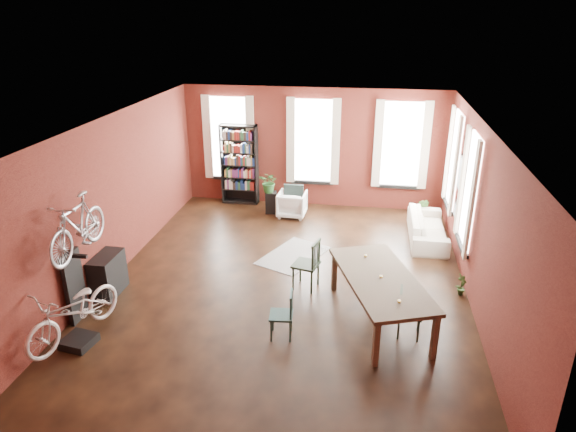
% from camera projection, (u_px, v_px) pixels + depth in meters
% --- Properties ---
extents(room, '(9.00, 9.04, 3.22)m').
position_uv_depth(room, '(304.00, 172.00, 9.94)').
color(room, black).
rests_on(room, ground).
extents(dining_table, '(1.93, 2.74, 0.85)m').
position_uv_depth(dining_table, '(379.00, 299.00, 8.88)').
color(dining_table, brown).
rests_on(dining_table, ground).
extents(dining_chair_a, '(0.42, 0.42, 0.83)m').
position_uv_depth(dining_chair_a, '(281.00, 315.00, 8.45)').
color(dining_chair_a, '#1B3C39').
rests_on(dining_chair_a, ground).
extents(dining_chair_b, '(0.56, 0.56, 1.01)m').
position_uv_depth(dining_chair_b, '(306.00, 264.00, 9.91)').
color(dining_chair_b, black).
rests_on(dining_chair_b, ground).
extents(dining_chair_c, '(0.42, 0.42, 0.85)m').
position_uv_depth(dining_chair_c, '(410.00, 313.00, 8.48)').
color(dining_chair_c, black).
rests_on(dining_chair_c, ground).
extents(dining_chair_d, '(0.44, 0.44, 0.82)m').
position_uv_depth(dining_chair_d, '(383.00, 271.00, 9.85)').
color(dining_chair_d, '#1A3839').
rests_on(dining_chair_d, ground).
extents(bookshelf, '(1.00, 0.32, 2.20)m').
position_uv_depth(bookshelf, '(239.00, 165.00, 14.03)').
color(bookshelf, black).
rests_on(bookshelf, ground).
extents(white_armchair, '(0.73, 0.69, 0.73)m').
position_uv_depth(white_armchair, '(292.00, 203.00, 13.37)').
color(white_armchair, white).
rests_on(white_armchair, ground).
extents(cream_sofa, '(0.61, 2.08, 0.81)m').
position_uv_depth(cream_sofa, '(428.00, 223.00, 12.01)').
color(cream_sofa, beige).
rests_on(cream_sofa, ground).
extents(striped_rug, '(1.60, 1.90, 0.01)m').
position_uv_depth(striped_rug, '(293.00, 255.00, 11.36)').
color(striped_rug, black).
rests_on(striped_rug, ground).
extents(bike_trainer, '(0.54, 0.54, 0.14)m').
position_uv_depth(bike_trainer, '(79.00, 341.00, 8.35)').
color(bike_trainer, black).
rests_on(bike_trainer, ground).
extents(bike_wall_rack, '(0.16, 0.60, 1.30)m').
position_uv_depth(bike_wall_rack, '(74.00, 286.00, 8.84)').
color(bike_wall_rack, black).
rests_on(bike_wall_rack, ground).
extents(console_table, '(0.40, 0.80, 0.80)m').
position_uv_depth(console_table, '(108.00, 275.00, 9.74)').
color(console_table, black).
rests_on(console_table, ground).
extents(plant_stand, '(0.33, 0.33, 0.58)m').
position_uv_depth(plant_stand, '(271.00, 202.00, 13.62)').
color(plant_stand, black).
rests_on(plant_stand, ground).
extents(plant_by_sofa, '(0.54, 0.73, 0.29)m').
position_uv_depth(plant_by_sofa, '(420.00, 217.00, 13.07)').
color(plant_by_sofa, '#305622').
rests_on(plant_by_sofa, ground).
extents(plant_small, '(0.48, 0.45, 0.16)m').
position_uv_depth(plant_small, '(461.00, 291.00, 9.80)').
color(plant_small, '#2B5020').
rests_on(plant_small, ground).
extents(bicycle_floor, '(0.90, 1.11, 1.84)m').
position_uv_depth(bicycle_floor, '(69.00, 288.00, 8.00)').
color(bicycle_floor, beige).
rests_on(bicycle_floor, bike_trainer).
extents(bicycle_hung, '(0.47, 1.00, 1.66)m').
position_uv_depth(bicycle_hung, '(74.00, 207.00, 8.24)').
color(bicycle_hung, '#A5A8AD').
rests_on(bicycle_hung, bike_wall_rack).
extents(plant_on_stand, '(0.64, 0.68, 0.44)m').
position_uv_depth(plant_on_stand, '(269.00, 184.00, 13.42)').
color(plant_on_stand, '#225120').
rests_on(plant_on_stand, plant_stand).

